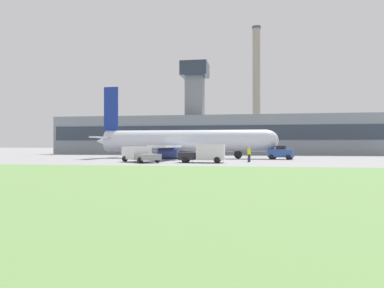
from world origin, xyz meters
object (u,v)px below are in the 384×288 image
pushback_tug (281,153)px  ground_crew_person (249,154)px  airplane (182,141)px  fuel_truck (205,154)px  baggage_truck (139,154)px

pushback_tug → ground_crew_person: pushback_tug is taller
airplane → fuel_truck: bearing=-67.7°
pushback_tug → fuel_truck: bearing=-129.0°
airplane → baggage_truck: size_ratio=4.70×
airplane → baggage_truck: airplane is taller
baggage_truck → fuel_truck: size_ratio=1.14×
ground_crew_person → airplane: bearing=134.2°
baggage_truck → ground_crew_person: (12.72, 2.54, 0.01)m
pushback_tug → baggage_truck: size_ratio=0.63×
airplane → fuel_truck: airplane is taller
baggage_truck → fuel_truck: (7.85, -0.00, 0.12)m
baggage_truck → ground_crew_person: bearing=11.3°
airplane → fuel_truck: size_ratio=5.33×
baggage_truck → ground_crew_person: ground_crew_person is taller
pushback_tug → ground_crew_person: bearing=-116.1°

